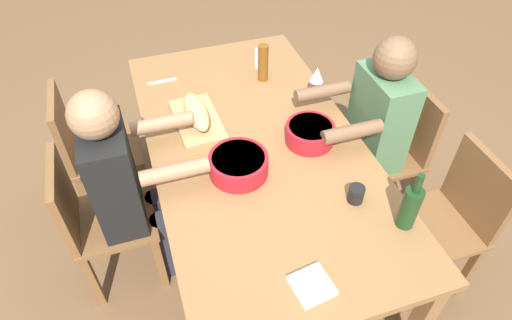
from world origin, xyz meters
The scene contains 19 objects.
ground_plane centered at (0.00, 0.00, 0.00)m, with size 8.00×8.00×0.00m, color brown.
dining_table centered at (0.00, 0.00, 0.67)m, with size 1.96×1.03×0.74m.
chair_far_center centered at (0.00, 0.84, 0.48)m, with size 0.40×0.40×0.85m.
diner_far_center centered at (0.00, 0.65, 0.70)m, with size 0.41×0.53×1.20m.
chair_far_right centered at (0.54, 0.84, 0.48)m, with size 0.40×0.40×0.85m.
chair_near_left centered at (-0.54, -0.84, 0.48)m, with size 0.40×0.40×0.85m.
chair_near_center centered at (0.00, -0.84, 0.48)m, with size 0.40×0.40×0.85m.
diner_near_center centered at (0.00, -0.65, 0.70)m, with size 0.41×0.53×1.20m.
serving_bowl_fruit centered at (-0.06, -0.26, 0.80)m, with size 0.24×0.24×0.10m.
serving_bowl_greens centered at (-0.16, 0.14, 0.80)m, with size 0.27×0.27×0.10m.
cutting_board centered at (0.26, 0.24, 0.75)m, with size 0.40×0.22×0.02m, color tan.
bread_loaf centered at (0.26, 0.24, 0.81)m, with size 0.32×0.11×0.09m, color tan.
wine_bottle centered at (-0.66, -0.43, 0.85)m, with size 0.08×0.08×0.29m.
beer_bottle centered at (0.52, -0.21, 0.85)m, with size 0.06×0.06×0.22m, color brown.
wine_glass centered at (0.30, -0.45, 0.86)m, with size 0.08×0.08×0.17m.
fork_far_right centered at (0.68, 0.35, 0.74)m, with size 0.02×0.17×0.01m, color silver.
cup_near_left centered at (-0.48, -0.30, 0.78)m, with size 0.07×0.07×0.08m, color black.
carving_knife centered at (0.75, -0.25, 0.74)m, with size 0.23×0.02×0.01m, color silver.
napkin_stack centered at (-0.81, 0.05, 0.75)m, with size 0.14×0.14×0.02m, color white.
Camera 1 is at (-1.54, 0.50, 2.22)m, focal length 31.11 mm.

